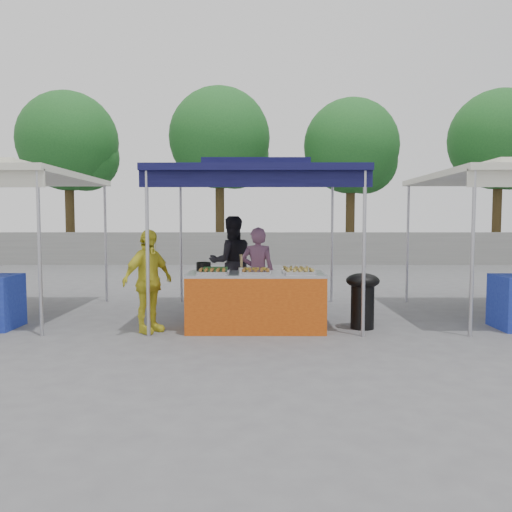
{
  "coord_description": "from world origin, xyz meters",
  "views": [
    {
      "loc": [
        0.04,
        -7.39,
        1.61
      ],
      "look_at": [
        0.0,
        0.6,
        1.05
      ],
      "focal_mm": 35.0,
      "sensor_mm": 36.0,
      "label": 1
    }
  ],
  "objects_px": {
    "vendor_table": "(256,302)",
    "customer_person": "(148,281)",
    "cooking_pot": "(204,266)",
    "vendor_woman": "(258,273)",
    "wok_burner": "(363,296)",
    "helper_man": "(231,262)"
  },
  "relations": [
    {
      "from": "helper_man",
      "to": "customer_person",
      "type": "height_order",
      "value": "helper_man"
    },
    {
      "from": "vendor_woman",
      "to": "customer_person",
      "type": "distance_m",
      "value": 1.92
    },
    {
      "from": "vendor_table",
      "to": "wok_burner",
      "type": "height_order",
      "value": "vendor_table"
    },
    {
      "from": "customer_person",
      "to": "vendor_woman",
      "type": "bearing_deg",
      "value": -18.67
    },
    {
      "from": "vendor_woman",
      "to": "helper_man",
      "type": "relative_size",
      "value": 0.89
    },
    {
      "from": "helper_man",
      "to": "customer_person",
      "type": "bearing_deg",
      "value": 46.49
    },
    {
      "from": "vendor_table",
      "to": "customer_person",
      "type": "distance_m",
      "value": 1.6
    },
    {
      "from": "helper_man",
      "to": "customer_person",
      "type": "relative_size",
      "value": 1.14
    },
    {
      "from": "vendor_table",
      "to": "vendor_woman",
      "type": "bearing_deg",
      "value": 88.33
    },
    {
      "from": "vendor_table",
      "to": "customer_person",
      "type": "bearing_deg",
      "value": -174.63
    },
    {
      "from": "cooking_pot",
      "to": "customer_person",
      "type": "bearing_deg",
      "value": -147.09
    },
    {
      "from": "vendor_table",
      "to": "helper_man",
      "type": "height_order",
      "value": "helper_man"
    },
    {
      "from": "vendor_woman",
      "to": "customer_person",
      "type": "relative_size",
      "value": 1.01
    },
    {
      "from": "vendor_woman",
      "to": "vendor_table",
      "type": "bearing_deg",
      "value": 95.16
    },
    {
      "from": "cooking_pot",
      "to": "wok_burner",
      "type": "distance_m",
      "value": 2.45
    },
    {
      "from": "customer_person",
      "to": "cooking_pot",
      "type": "bearing_deg",
      "value": -20.23
    },
    {
      "from": "cooking_pot",
      "to": "vendor_woman",
      "type": "bearing_deg",
      "value": 35.83
    },
    {
      "from": "cooking_pot",
      "to": "wok_burner",
      "type": "height_order",
      "value": "cooking_pot"
    },
    {
      "from": "vendor_woman",
      "to": "customer_person",
      "type": "bearing_deg",
      "value": 41.3
    },
    {
      "from": "wok_burner",
      "to": "helper_man",
      "type": "distance_m",
      "value": 2.73
    },
    {
      "from": "customer_person",
      "to": "vendor_table",
      "type": "bearing_deg",
      "value": -47.77
    },
    {
      "from": "helper_man",
      "to": "customer_person",
      "type": "distance_m",
      "value": 2.3
    }
  ]
}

